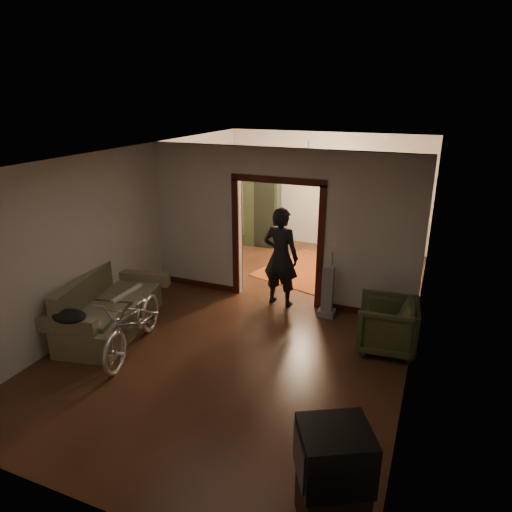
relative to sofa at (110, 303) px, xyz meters
The scene contains 24 objects.
floor 2.57m from the sofa, 33.72° to the left, with size 5.00×8.50×0.01m, color #361C11.
ceiling 3.43m from the sofa, 33.72° to the left, with size 5.00×8.50×0.01m, color white.
wall_back 6.10m from the sofa, 69.63° to the left, with size 5.00×0.02×2.80m, color beige.
wall_left 1.73m from the sofa, 106.04° to the left, with size 0.02×8.50×2.80m, color beige.
wall_right 4.89m from the sofa, 16.93° to the left, with size 0.02×8.50×2.80m, color beige.
partition_wall 3.14m from the sofa, 45.71° to the left, with size 5.00×0.14×2.80m, color beige.
door_casing 3.07m from the sofa, 45.71° to the left, with size 1.74×0.20×2.32m, color #36120C.
far_window 6.36m from the sofa, 63.50° to the left, with size 0.98×0.06×1.28m, color black.
chandelier 4.81m from the sofa, 61.73° to the left, with size 0.24×0.24×0.24m, color #FFE0A5.
light_switch 3.85m from the sofa, 33.39° to the left, with size 0.08×0.01×0.12m, color silver.
sofa is the anchor object (origin of this frame).
rolled_paper 0.32m from the sofa, 71.57° to the left, with size 0.09×0.09×0.75m, color beige.
jacket 0.93m from the sofa, 86.86° to the right, with size 0.51×0.39×0.15m, color black.
bicycle 0.84m from the sofa, 27.31° to the right, with size 0.64×1.84×0.97m, color silver.
armchair 4.36m from the sofa, 14.46° to the left, with size 0.84×0.87×0.79m, color #414828.
tv_stand 4.70m from the sofa, 27.52° to the right, with size 0.56×0.51×0.51m, color black.
crt_tv 4.71m from the sofa, 27.52° to the right, with size 0.60×0.54×0.52m, color black.
vacuum 3.62m from the sofa, 29.86° to the left, with size 0.28×0.23×0.93m, color gray.
person 2.99m from the sofa, 41.46° to the left, with size 0.66×0.44×1.82m, color black.
oriental_rug 4.44m from the sofa, 59.56° to the left, with size 1.65×2.17×0.02m, color maroon.
locker 5.12m from the sofa, 82.81° to the left, with size 0.86×0.48×1.71m, color #23301C.
globe 5.31m from the sofa, 82.81° to the left, with size 0.30×0.30×0.30m, color #1E5972.
desk 5.99m from the sofa, 58.72° to the left, with size 1.10×0.61×0.81m, color black.
desk_chair 5.54m from the sofa, 60.65° to the left, with size 0.38×0.38×0.85m, color black.
Camera 1 is at (2.62, -6.66, 3.68)m, focal length 32.00 mm.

